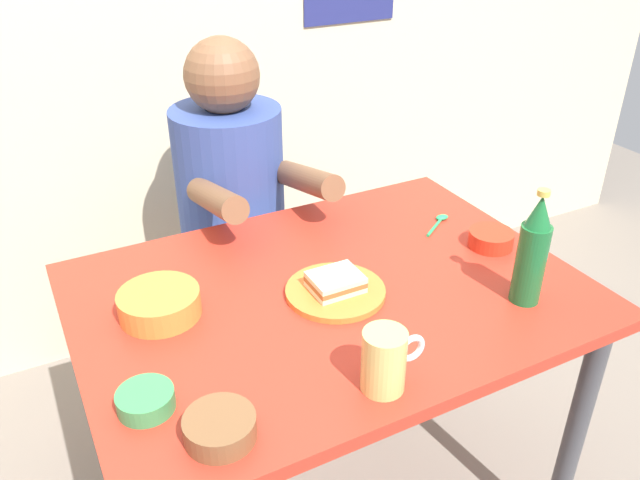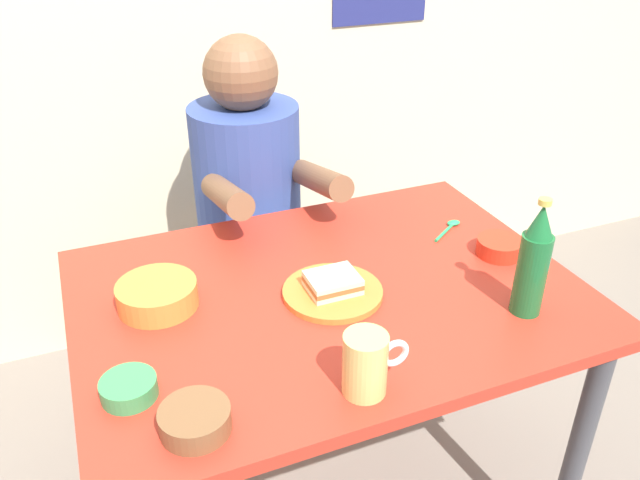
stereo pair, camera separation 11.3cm
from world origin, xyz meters
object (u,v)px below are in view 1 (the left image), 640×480
(stool, at_px, (240,292))
(condiment_bowl_brown, at_px, (220,427))
(dining_table, at_px, (330,323))
(sandwich, at_px, (336,282))
(beer_mug, at_px, (385,360))
(plate_orange, at_px, (335,291))
(beer_bottle, at_px, (532,252))
(person_seated, at_px, (232,177))

(stool, xyz_separation_m, condiment_bowl_brown, (-0.37, -0.93, 0.41))
(dining_table, relative_size, stool, 2.44)
(sandwich, xyz_separation_m, beer_mug, (-0.06, -0.29, 0.03))
(beer_mug, height_order, condiment_bowl_brown, beer_mug)
(stool, distance_m, condiment_bowl_brown, 1.08)
(dining_table, distance_m, plate_orange, 0.10)
(beer_mug, bearing_deg, plate_orange, 77.89)
(beer_bottle, bearing_deg, condiment_bowl_brown, -174.66)
(person_seated, distance_m, sandwich, 0.64)
(beer_mug, xyz_separation_m, condiment_bowl_brown, (-0.30, 0.02, -0.04))
(dining_table, xyz_separation_m, beer_mug, (-0.06, -0.32, 0.15))
(stool, height_order, person_seated, person_seated)
(person_seated, distance_m, beer_mug, 0.94)
(stool, bearing_deg, plate_orange, -90.37)
(plate_orange, relative_size, condiment_bowl_brown, 1.83)
(beer_bottle, bearing_deg, sandwich, 149.64)
(plate_orange, bearing_deg, person_seated, 89.62)
(condiment_bowl_brown, bearing_deg, stool, 68.33)
(dining_table, height_order, sandwich, sandwich)
(dining_table, xyz_separation_m, condiment_bowl_brown, (-0.36, -0.30, 0.12))
(plate_orange, xyz_separation_m, condiment_bowl_brown, (-0.36, -0.27, 0.02))
(dining_table, xyz_separation_m, person_seated, (0.00, 0.62, 0.12))
(plate_orange, xyz_separation_m, beer_mug, (-0.06, -0.29, 0.05))
(beer_bottle, bearing_deg, plate_orange, 149.64)
(dining_table, xyz_separation_m, sandwich, (0.00, -0.02, 0.13))
(plate_orange, height_order, beer_mug, beer_mug)
(plate_orange, height_order, sandwich, sandwich)
(sandwich, bearing_deg, beer_bottle, -30.36)
(person_seated, xyz_separation_m, beer_bottle, (0.35, -0.85, 0.09))
(plate_orange, xyz_separation_m, beer_bottle, (0.35, -0.21, 0.11))
(plate_orange, xyz_separation_m, sandwich, (-0.00, -0.00, 0.02))
(beer_mug, bearing_deg, beer_bottle, 12.05)
(plate_orange, bearing_deg, beer_bottle, -30.36)
(sandwich, bearing_deg, condiment_bowl_brown, -143.09)
(stool, distance_m, sandwich, 0.78)
(beer_mug, bearing_deg, stool, 85.92)
(person_seated, xyz_separation_m, sandwich, (-0.00, -0.64, 0.01))
(stool, height_order, plate_orange, plate_orange)
(plate_orange, height_order, beer_bottle, beer_bottle)
(dining_table, distance_m, stool, 0.70)
(stool, bearing_deg, dining_table, -90.39)
(condiment_bowl_brown, bearing_deg, plate_orange, 36.91)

